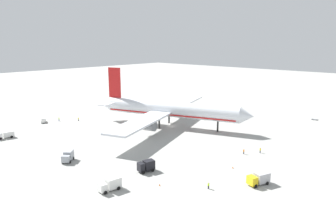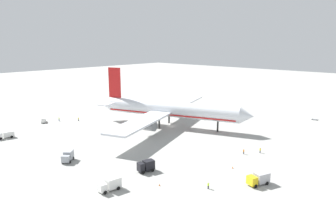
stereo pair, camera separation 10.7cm
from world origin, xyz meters
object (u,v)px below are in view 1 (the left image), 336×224
(service_truck_1, at_px, (146,166))
(service_truck_4, at_px, (5,134))
(ground_worker_4, at_px, (244,152))
(ground_worker_2, at_px, (208,186))
(traffic_cone_4, at_px, (160,185))
(ground_worker_1, at_px, (260,150))
(ground_worker_3, at_px, (78,119))
(ground_worker_0, at_px, (59,119))
(airliner, at_px, (168,110))
(traffic_cone_2, at_px, (192,104))
(traffic_cone_1, at_px, (172,102))
(service_truck_3, at_px, (259,178))
(traffic_cone_0, at_px, (233,167))
(service_truck_2, at_px, (110,184))
(service_truck_0, at_px, (68,156))
(service_van, at_px, (43,120))
(traffic_cone_3, at_px, (150,102))
(baggage_cart_0, at_px, (315,119))

(service_truck_1, height_order, service_truck_4, service_truck_1)
(service_truck_4, bearing_deg, ground_worker_4, 31.15)
(ground_worker_4, bearing_deg, ground_worker_2, -77.90)
(traffic_cone_4, bearing_deg, ground_worker_1, 79.36)
(ground_worker_2, distance_m, ground_worker_3, 84.86)
(ground_worker_0, height_order, ground_worker_3, ground_worker_0)
(ground_worker_3, bearing_deg, ground_worker_2, -10.76)
(ground_worker_4, relative_size, traffic_cone_4, 2.96)
(airliner, bearing_deg, traffic_cone_2, 115.67)
(ground_worker_2, xyz_separation_m, traffic_cone_1, (-81.58, 77.59, -0.55))
(ground_worker_2, distance_m, traffic_cone_2, 105.20)
(service_truck_3, bearing_deg, traffic_cone_2, 137.51)
(traffic_cone_0, bearing_deg, ground_worker_4, 106.02)
(service_truck_2, height_order, traffic_cone_4, service_truck_2)
(ground_worker_1, bearing_deg, service_truck_1, -114.87)
(ground_worker_1, bearing_deg, ground_worker_0, -165.31)
(ground_worker_4, bearing_deg, service_truck_3, -51.10)
(service_truck_3, relative_size, ground_worker_2, 3.83)
(airliner, xyz_separation_m, service_truck_2, (29.95, -53.22, -5.66))
(ground_worker_0, bearing_deg, airliner, 32.57)
(service_truck_0, relative_size, ground_worker_2, 3.20)
(traffic_cone_1, bearing_deg, service_truck_2, -55.64)
(service_van, distance_m, traffic_cone_2, 80.25)
(ground_worker_0, xyz_separation_m, ground_worker_4, (83.39, 18.18, -0.09))
(service_truck_0, xyz_separation_m, service_truck_4, (-38.26, -3.50, -0.21))
(service_truck_3, relative_size, traffic_cone_1, 11.41)
(service_truck_0, bearing_deg, traffic_cone_3, 120.61)
(service_truck_4, xyz_separation_m, traffic_cone_3, (-10.09, 85.22, -1.14))
(service_truck_3, xyz_separation_m, traffic_cone_0, (-10.25, 4.60, -1.34))
(service_truck_3, relative_size, service_truck_4, 1.02)
(service_truck_3, bearing_deg, ground_worker_1, 115.72)
(service_truck_0, bearing_deg, traffic_cone_0, 36.02)
(service_truck_0, distance_m, traffic_cone_4, 32.64)
(traffic_cone_0, bearing_deg, traffic_cone_1, 141.78)
(airliner, distance_m, service_truck_2, 61.33)
(airliner, xyz_separation_m, ground_worker_4, (41.15, -8.81, -6.44))
(service_truck_0, xyz_separation_m, ground_worker_1, (39.30, 45.89, -0.74))
(service_truck_4, bearing_deg, ground_worker_1, 32.50)
(service_van, distance_m, ground_worker_4, 89.63)
(service_truck_1, height_order, service_van, service_truck_1)
(service_truck_1, bearing_deg, traffic_cone_3, 135.10)
(ground_worker_3, height_order, traffic_cone_4, ground_worker_3)
(traffic_cone_3, bearing_deg, traffic_cone_1, 47.50)
(airliner, height_order, traffic_cone_1, airliner)
(traffic_cone_0, bearing_deg, airliner, 154.47)
(service_truck_0, bearing_deg, baggage_cart_0, 70.32)
(traffic_cone_4, bearing_deg, baggage_cart_0, 86.87)
(service_van, bearing_deg, baggage_cart_0, 44.76)
(service_truck_2, distance_m, traffic_cone_2, 109.43)
(ground_worker_0, height_order, traffic_cone_1, ground_worker_0)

